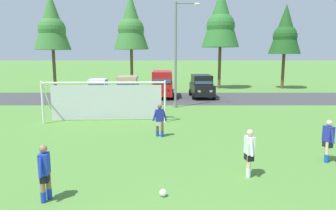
% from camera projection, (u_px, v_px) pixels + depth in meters
% --- Properties ---
extents(ground_plane, '(400.00, 400.00, 0.00)m').
position_uv_depth(ground_plane, '(161.00, 120.00, 19.60)').
color(ground_plane, '#518438').
extents(parking_lot_strip, '(52.00, 8.40, 0.01)m').
position_uv_depth(parking_lot_strip, '(164.00, 98.00, 29.29)').
color(parking_lot_strip, '#3D3D3F').
rests_on(parking_lot_strip, ground).
extents(soccer_ball, '(0.22, 0.22, 0.22)m').
position_uv_depth(soccer_ball, '(163.00, 193.00, 9.00)').
color(soccer_ball, white).
rests_on(soccer_ball, ground).
extents(soccer_goal, '(7.51, 2.34, 2.57)m').
position_uv_depth(soccer_goal, '(106.00, 100.00, 19.32)').
color(soccer_goal, white).
rests_on(soccer_goal, ground).
extents(player_striker_near, '(0.30, 0.75, 1.64)m').
position_uv_depth(player_striker_near, '(249.00, 153.00, 10.37)').
color(player_striker_near, beige).
rests_on(player_striker_near, ground).
extents(player_midfield_center, '(0.75, 0.33, 1.64)m').
position_uv_depth(player_midfield_center, '(160.00, 121.00, 15.46)').
color(player_midfield_center, brown).
rests_on(player_midfield_center, ground).
extents(player_defender_far, '(0.33, 0.75, 1.64)m').
position_uv_depth(player_defender_far, '(328.00, 141.00, 11.83)').
color(player_defender_far, beige).
rests_on(player_defender_far, ground).
extents(player_winger_left, '(0.29, 0.74, 1.64)m').
position_uv_depth(player_winger_left, '(45.00, 173.00, 8.62)').
color(player_winger_left, '#936B4C').
rests_on(player_winger_left, ground).
extents(parked_car_slot_far_left, '(2.19, 4.28, 1.72)m').
position_uv_depth(parked_car_slot_far_left, '(98.00, 88.00, 30.31)').
color(parked_car_slot_far_left, silver).
rests_on(parked_car_slot_far_left, ground).
extents(parked_car_slot_left, '(2.30, 4.68, 2.16)m').
position_uv_depth(parked_car_slot_left, '(128.00, 88.00, 28.02)').
color(parked_car_slot_left, tan).
rests_on(parked_car_slot_left, ground).
extents(parked_car_slot_center_left, '(2.24, 4.82, 2.52)m').
position_uv_depth(parked_car_slot_center_left, '(163.00, 83.00, 29.83)').
color(parked_car_slot_center_left, red).
rests_on(parked_car_slot_center_left, ground).
extents(parked_car_slot_center, '(2.25, 4.66, 2.16)m').
position_uv_depth(parked_car_slot_center, '(202.00, 86.00, 29.69)').
color(parked_car_slot_center, black).
rests_on(parked_car_slot_center, ground).
extents(tree_left_edge, '(4.19, 4.19, 11.18)m').
position_uv_depth(tree_left_edge, '(52.00, 23.00, 35.74)').
color(tree_left_edge, brown).
rests_on(tree_left_edge, ground).
extents(tree_mid_left, '(4.26, 4.26, 11.35)m').
position_uv_depth(tree_mid_left, '(131.00, 24.00, 37.30)').
color(tree_mid_left, brown).
rests_on(tree_mid_left, ground).
extents(tree_center_back, '(4.48, 4.48, 11.95)m').
position_uv_depth(tree_center_back, '(221.00, 19.00, 36.43)').
color(tree_center_back, brown).
rests_on(tree_center_back, ground).
extents(tree_mid_right, '(3.75, 3.75, 9.99)m').
position_uv_depth(tree_mid_right, '(286.00, 31.00, 36.57)').
color(tree_mid_right, brown).
rests_on(tree_mid_right, ground).
extents(street_lamp, '(2.00, 0.32, 7.99)m').
position_uv_depth(street_lamp, '(178.00, 54.00, 23.56)').
color(street_lamp, slate).
rests_on(street_lamp, ground).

